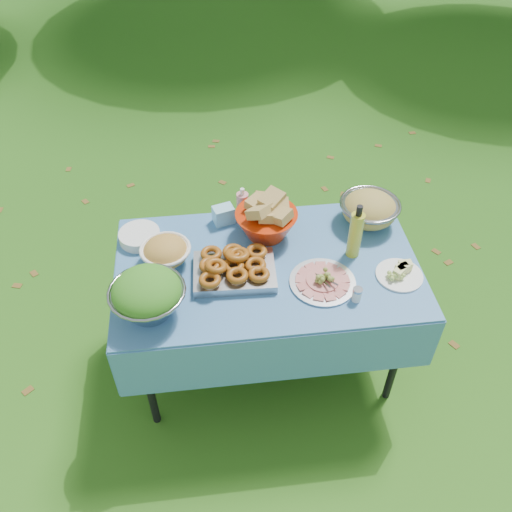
{
  "coord_description": "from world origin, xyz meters",
  "views": [
    {
      "loc": [
        -0.27,
        -1.83,
        2.6
      ],
      "look_at": [
        -0.06,
        0.0,
        0.83
      ],
      "focal_mm": 38.0,
      "sensor_mm": 36.0,
      "label": 1
    }
  ],
  "objects_px": {
    "bread_bowl": "(266,218)",
    "oil_bottle": "(356,231)",
    "pasta_bowl_steel": "(369,209)",
    "charcuterie_platter": "(323,278)",
    "plate_stack": "(140,236)",
    "picnic_table": "(267,316)",
    "salad_bowl": "(147,295)"
  },
  "relations": [
    {
      "from": "salad_bowl",
      "to": "plate_stack",
      "type": "bearing_deg",
      "value": 97.32
    },
    {
      "from": "charcuterie_platter",
      "to": "salad_bowl",
      "type": "bearing_deg",
      "value": -174.17
    },
    {
      "from": "salad_bowl",
      "to": "picnic_table",
      "type": "bearing_deg",
      "value": 22.24
    },
    {
      "from": "picnic_table",
      "to": "pasta_bowl_steel",
      "type": "distance_m",
      "value": 0.78
    },
    {
      "from": "pasta_bowl_steel",
      "to": "plate_stack",
      "type": "bearing_deg",
      "value": -179.59
    },
    {
      "from": "picnic_table",
      "to": "plate_stack",
      "type": "bearing_deg",
      "value": 157.37
    },
    {
      "from": "picnic_table",
      "to": "oil_bottle",
      "type": "relative_size",
      "value": 4.88
    },
    {
      "from": "salad_bowl",
      "to": "charcuterie_platter",
      "type": "relative_size",
      "value": 1.07
    },
    {
      "from": "plate_stack",
      "to": "oil_bottle",
      "type": "height_order",
      "value": "oil_bottle"
    },
    {
      "from": "bread_bowl",
      "to": "oil_bottle",
      "type": "bearing_deg",
      "value": -25.93
    },
    {
      "from": "picnic_table",
      "to": "charcuterie_platter",
      "type": "relative_size",
      "value": 4.71
    },
    {
      "from": "pasta_bowl_steel",
      "to": "oil_bottle",
      "type": "bearing_deg",
      "value": -120.88
    },
    {
      "from": "pasta_bowl_steel",
      "to": "charcuterie_platter",
      "type": "distance_m",
      "value": 0.53
    },
    {
      "from": "plate_stack",
      "to": "pasta_bowl_steel",
      "type": "distance_m",
      "value": 1.18
    },
    {
      "from": "salad_bowl",
      "to": "pasta_bowl_steel",
      "type": "xyz_separation_m",
      "value": [
        1.12,
        0.49,
        -0.03
      ]
    },
    {
      "from": "bread_bowl",
      "to": "oil_bottle",
      "type": "relative_size",
      "value": 1.05
    },
    {
      "from": "plate_stack",
      "to": "charcuterie_platter",
      "type": "bearing_deg",
      "value": -25.22
    },
    {
      "from": "salad_bowl",
      "to": "pasta_bowl_steel",
      "type": "height_order",
      "value": "salad_bowl"
    },
    {
      "from": "oil_bottle",
      "to": "pasta_bowl_steel",
      "type": "bearing_deg",
      "value": 59.12
    },
    {
      "from": "bread_bowl",
      "to": "picnic_table",
      "type": "bearing_deg",
      "value": -95.73
    },
    {
      "from": "plate_stack",
      "to": "pasta_bowl_steel",
      "type": "bearing_deg",
      "value": 0.41
    },
    {
      "from": "bread_bowl",
      "to": "salad_bowl",
      "type": "bearing_deg",
      "value": -141.91
    },
    {
      "from": "charcuterie_platter",
      "to": "pasta_bowl_steel",
      "type": "bearing_deg",
      "value": 51.54
    },
    {
      "from": "picnic_table",
      "to": "bread_bowl",
      "type": "xyz_separation_m",
      "value": [
        0.02,
        0.23,
        0.49
      ]
    },
    {
      "from": "bread_bowl",
      "to": "pasta_bowl_steel",
      "type": "distance_m",
      "value": 0.54
    },
    {
      "from": "pasta_bowl_steel",
      "to": "charcuterie_platter",
      "type": "relative_size",
      "value": 1.0
    },
    {
      "from": "charcuterie_platter",
      "to": "oil_bottle",
      "type": "height_order",
      "value": "oil_bottle"
    },
    {
      "from": "bread_bowl",
      "to": "oil_bottle",
      "type": "height_order",
      "value": "oil_bottle"
    },
    {
      "from": "salad_bowl",
      "to": "charcuterie_platter",
      "type": "xyz_separation_m",
      "value": [
        0.79,
        0.08,
        -0.07
      ]
    },
    {
      "from": "bread_bowl",
      "to": "charcuterie_platter",
      "type": "bearing_deg",
      "value": -59.8
    },
    {
      "from": "salad_bowl",
      "to": "plate_stack",
      "type": "distance_m",
      "value": 0.49
    },
    {
      "from": "picnic_table",
      "to": "plate_stack",
      "type": "height_order",
      "value": "plate_stack"
    }
  ]
}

